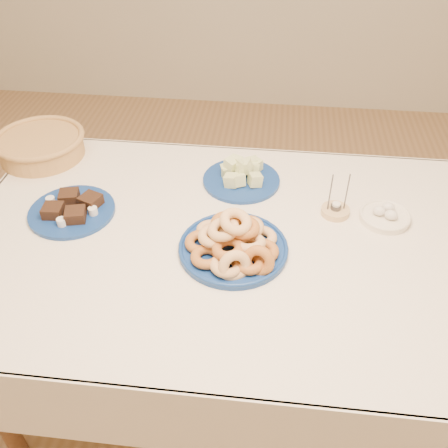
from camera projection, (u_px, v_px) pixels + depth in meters
The scene contains 8 objects.
ground at pixel (225, 375), 2.05m from camera, with size 5.00×5.00×0.00m, color olive.
dining_table at pixel (226, 263), 1.64m from camera, with size 1.71×1.11×0.75m.
donut_platter at pixel (234, 244), 1.50m from camera, with size 0.41×0.41×0.15m.
melon_plate at pixel (241, 175), 1.80m from camera, with size 0.31×0.31×0.09m.
brownie_plate at pixel (72, 209), 1.66m from camera, with size 0.29×0.29×0.05m.
wicker_basket at pixel (41, 145), 1.92m from camera, with size 0.39×0.39×0.09m.
candle_holder at pixel (335, 210), 1.66m from camera, with size 0.11×0.11×0.16m.
egg_bowl at pixel (385, 216), 1.63m from camera, with size 0.20×0.20×0.05m.
Camera 1 is at (0.13, -1.17, 1.79)m, focal length 40.00 mm.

